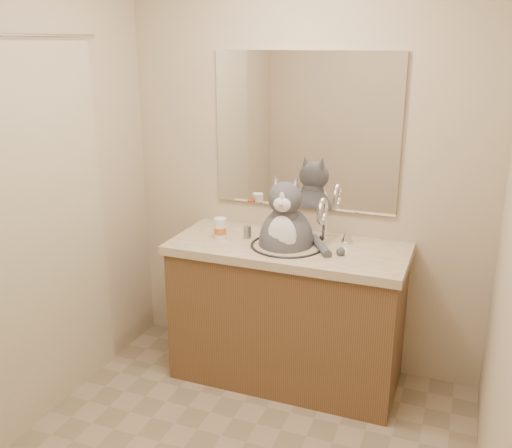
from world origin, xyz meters
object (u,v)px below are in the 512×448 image
Objects in this scene: pill_bottle_orange at (220,229)px; cat at (286,238)px; pill_bottle_redcap at (219,228)px; grey_canister at (247,232)px.

cat is at bearing 6.44° from pill_bottle_orange.
pill_bottle_orange is (-0.39, -0.04, 0.02)m from cat.
cat is 5.06× the size of pill_bottle_orange.
pill_bottle_redcap is 0.06m from pill_bottle_orange.
pill_bottle_orange reaches higher than pill_bottle_redcap.
cat is 8.61× the size of grey_canister.
grey_canister is (-0.25, 0.03, -0.00)m from cat.
cat is at bearing -5.86° from grey_canister.
cat is 0.25m from grey_canister.
grey_canister is at bearing 7.86° from pill_bottle_redcap.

